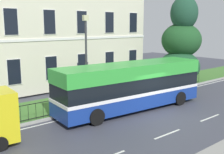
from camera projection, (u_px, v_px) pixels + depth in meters
ground_plane at (156, 115)px, 17.48m from camera, size 60.00×56.00×0.18m
georgian_townhouse at (57, 7)px, 26.50m from camera, size 15.45×8.45×14.07m
iron_verge_railing at (124, 93)px, 20.48m from camera, size 19.36×0.04×0.97m
evergreen_tree at (181, 46)px, 26.89m from camera, size 4.29×4.07×8.26m
single_decker_bus at (131, 86)px, 18.21m from camera, size 10.66×3.27×3.08m
street_lamp_post at (86, 54)px, 18.50m from camera, size 0.36×0.24×6.05m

